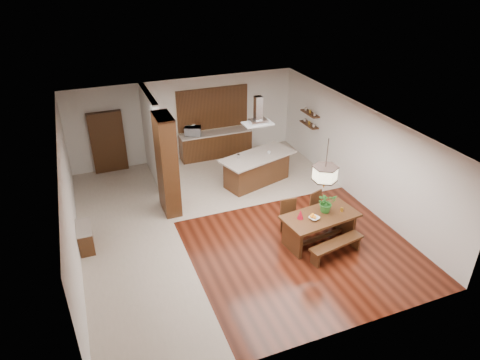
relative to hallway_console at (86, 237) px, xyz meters
name	(u,v)px	position (x,y,z in m)	size (l,w,h in m)	color
room_shell	(229,154)	(3.81, -0.20, 1.75)	(9.00, 9.04, 2.92)	#361309
tile_hallway	(131,243)	(1.06, -0.20, -0.31)	(2.50, 9.00, 0.01)	beige
tile_kitchen	(239,175)	(5.06, 2.30, -0.31)	(5.50, 4.00, 0.01)	beige
soffit_band	(229,124)	(3.81, -0.20, 2.57)	(8.00, 9.00, 0.02)	#3A180E
partition_pier	(167,165)	(2.41, 1.00, 1.14)	(0.45, 1.00, 2.90)	#311C0D
partition_stub	(152,138)	(2.41, 3.10, 1.14)	(0.18, 2.40, 2.90)	silver
hallway_console	(86,237)	(0.00, 0.00, 0.00)	(0.37, 0.88, 0.63)	#311C0D
hallway_doorway	(108,142)	(1.11, 4.20, 0.74)	(1.10, 0.20, 2.10)	#311C0D
rear_counter	(216,144)	(4.81, 4.00, 0.16)	(2.60, 0.62, 0.95)	#311C0D
kitchen_window	(212,108)	(4.81, 4.26, 1.44)	(2.60, 0.08, 1.50)	olive
shelf_lower	(309,125)	(7.68, 2.40, 1.08)	(0.26, 0.90, 0.04)	#311C0D
shelf_upper	(310,113)	(7.68, 2.40, 1.49)	(0.26, 0.90, 0.04)	#311C0D
dining_table	(320,222)	(5.62, -1.92, 0.28)	(2.04, 1.19, 0.81)	#311C0D
dining_bench	(336,249)	(5.71, -2.61, -0.10)	(1.51, 0.33, 0.43)	#311C0D
dining_chair_left	(291,219)	(5.07, -1.39, 0.18)	(0.44, 0.44, 1.00)	#311C0D
dining_chair_right	(320,210)	(6.03, -1.27, 0.17)	(0.43, 0.43, 0.97)	#311C0D
pendant_lantern	(326,164)	(5.62, -1.92, 1.93)	(0.64, 0.64, 1.31)	beige
foliage_plant	(326,202)	(5.84, -1.80, 0.75)	(0.48, 0.41, 0.53)	#296E24
fruit_bowl	(314,218)	(5.38, -2.01, 0.52)	(0.25, 0.25, 0.06)	beige
napkin_cone	(300,214)	(5.07, -1.85, 0.61)	(0.16, 0.16, 0.25)	#A60B1E
gold_ornament	(342,209)	(6.22, -1.95, 0.54)	(0.08, 0.08, 0.11)	gold
kitchen_island	(257,169)	(5.39, 1.57, 0.20)	(2.63, 1.72, 1.00)	#311C0D
range_hood	(258,110)	(5.39, 1.58, 2.15)	(0.90, 0.55, 0.87)	silver
island_cup	(269,153)	(5.77, 1.51, 0.73)	(0.11, 0.11, 0.09)	silver
microwave	(193,131)	(3.98, 3.99, 0.79)	(0.57, 0.38, 0.31)	silver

